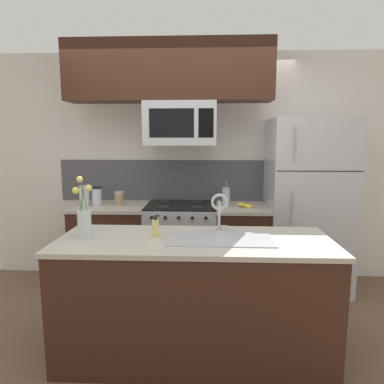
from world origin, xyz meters
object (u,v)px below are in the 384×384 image
(storage_jar_medium, at_px, (97,196))
(dish_soap_bottle, at_px, (155,228))
(sink_faucet, at_px, (219,207))
(flower_vase, at_px, (84,221))
(refrigerator, at_px, (307,205))
(banana_bunch, at_px, (246,205))
(french_press, at_px, (226,196))
(microwave, at_px, (181,124))
(storage_jar_short, at_px, (119,198))
(stove_range, at_px, (181,245))
(storage_jar_tall, at_px, (84,195))

(storage_jar_medium, height_order, dish_soap_bottle, storage_jar_medium)
(sink_faucet, xyz_separation_m, flower_vase, (-1.00, -0.20, -0.08))
(refrigerator, relative_size, banana_bunch, 9.69)
(french_press, height_order, sink_faucet, sink_faucet)
(microwave, xyz_separation_m, storage_jar_short, (-0.69, 0.04, -0.80))
(stove_range, relative_size, refrigerator, 0.50)
(stove_range, distance_m, french_press, 0.74)
(flower_vase, bearing_deg, sink_faucet, 11.18)
(storage_jar_tall, distance_m, storage_jar_short, 0.39)
(refrigerator, bearing_deg, dish_soap_bottle, -139.91)
(flower_vase, bearing_deg, storage_jar_tall, 109.84)
(dish_soap_bottle, distance_m, flower_vase, 0.53)
(french_press, bearing_deg, flower_vase, -130.38)
(microwave, xyz_separation_m, storage_jar_medium, (-0.94, 0.06, -0.78))
(storage_jar_tall, xyz_separation_m, banana_bunch, (1.77, -0.07, -0.09))
(sink_faucet, bearing_deg, banana_bunch, 72.25)
(flower_vase, bearing_deg, banana_bunch, 42.04)
(storage_jar_tall, bearing_deg, banana_bunch, -2.13)
(sink_faucet, bearing_deg, refrigerator, 47.36)
(sink_faucet, height_order, dish_soap_bottle, sink_faucet)
(refrigerator, distance_m, storage_jar_tall, 2.44)
(storage_jar_medium, xyz_separation_m, dish_soap_bottle, (0.84, -1.25, -0.03))
(microwave, distance_m, flower_vase, 1.57)
(storage_jar_tall, distance_m, banana_bunch, 1.77)
(storage_jar_tall, height_order, storage_jar_short, storage_jar_tall)
(banana_bunch, bearing_deg, storage_jar_medium, 176.65)
(stove_range, relative_size, flower_vase, 2.03)
(refrigerator, bearing_deg, storage_jar_tall, -179.67)
(refrigerator, height_order, storage_jar_medium, refrigerator)
(storage_jar_medium, relative_size, dish_soap_bottle, 1.20)
(banana_bunch, height_order, french_press, french_press)
(storage_jar_short, bearing_deg, stove_range, -1.64)
(dish_soap_bottle, bearing_deg, flower_vase, -176.13)
(sink_faucet, height_order, flower_vase, flower_vase)
(stove_range, height_order, banana_bunch, banana_bunch)
(dish_soap_bottle, bearing_deg, storage_jar_medium, 124.06)
(storage_jar_tall, distance_m, storage_jar_medium, 0.13)
(refrigerator, height_order, storage_jar_short, refrigerator)
(storage_jar_medium, bearing_deg, refrigerator, -0.40)
(microwave, height_order, banana_bunch, microwave)
(banana_bunch, relative_size, flower_vase, 0.41)
(french_press, bearing_deg, storage_jar_medium, -179.04)
(storage_jar_medium, relative_size, storage_jar_short, 1.31)
(microwave, relative_size, sink_faucet, 2.43)
(microwave, bearing_deg, banana_bunch, -3.20)
(refrigerator, bearing_deg, storage_jar_medium, 179.60)
(storage_jar_short, xyz_separation_m, banana_bunch, (1.38, -0.08, -0.05))
(stove_range, height_order, french_press, french_press)
(flower_vase, bearing_deg, french_press, 49.62)
(stove_range, bearing_deg, banana_bunch, -4.91)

